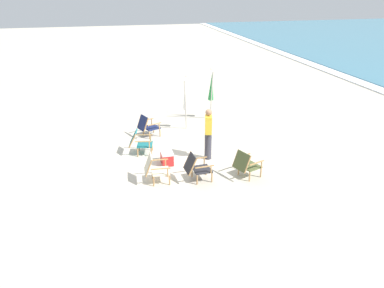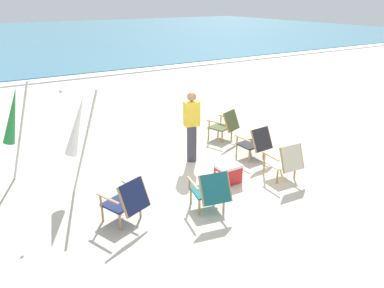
# 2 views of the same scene
# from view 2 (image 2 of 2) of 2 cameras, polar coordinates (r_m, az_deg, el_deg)

# --- Properties ---
(ground_plane) EXTENTS (80.00, 80.00, 0.00)m
(ground_plane) POSITION_cam_2_polar(r_m,az_deg,el_deg) (7.55, 0.03, -6.60)
(ground_plane) COLOR beige
(sea) EXTENTS (80.00, 40.00, 0.10)m
(sea) POSITION_cam_2_polar(r_m,az_deg,el_deg) (38.37, -27.21, 14.14)
(sea) COLOR teal
(sea) RESTS_ON ground
(surf_band) EXTENTS (80.00, 1.10, 0.06)m
(surf_band) POSITION_cam_2_polar(r_m,az_deg,el_deg) (18.44, -20.42, 9.26)
(surf_band) COLOR white
(surf_band) RESTS_ON ground
(beach_chair_front_right) EXTENTS (0.63, 0.76, 0.80)m
(beach_chair_front_right) POSITION_cam_2_polar(r_m,az_deg,el_deg) (8.76, 9.66, 0.28)
(beach_chair_front_right) COLOR #28282D
(beach_chair_front_right) RESTS_ON ground
(beach_chair_back_left) EXTENTS (0.79, 0.86, 0.81)m
(beach_chair_back_left) POSITION_cam_2_polar(r_m,az_deg,el_deg) (6.35, -9.92, -8.43)
(beach_chair_back_left) COLOR #19234C
(beach_chair_back_left) RESTS_ON ground
(beach_chair_back_right) EXTENTS (0.71, 0.84, 0.79)m
(beach_chair_back_right) POSITION_cam_2_polar(r_m,az_deg,el_deg) (6.58, 2.88, -7.00)
(beach_chair_back_right) COLOR #196066
(beach_chair_back_right) RESTS_ON ground
(beach_chair_front_left) EXTENTS (0.63, 0.72, 0.81)m
(beach_chair_front_left) POSITION_cam_2_polar(r_m,az_deg,el_deg) (7.89, 14.02, -2.51)
(beach_chair_front_left) COLOR beige
(beach_chair_front_left) RESTS_ON ground
(beach_chair_mid_center) EXTENTS (0.78, 0.85, 0.81)m
(beach_chair_mid_center) POSITION_cam_2_polar(r_m,az_deg,el_deg) (9.87, 5.09, 3.01)
(beach_chair_mid_center) COLOR #515B33
(beach_chair_mid_center) RESTS_ON ground
(umbrella_furled_white) EXTENTS (0.72, 0.38, 2.04)m
(umbrella_furled_white) POSITION_cam_2_polar(r_m,az_deg,el_deg) (7.19, -17.09, 2.51)
(umbrella_furled_white) COLOR #B7B2A8
(umbrella_furled_white) RESTS_ON ground
(umbrella_furled_green) EXTENTS (0.66, 0.30, 2.06)m
(umbrella_furled_green) POSITION_cam_2_polar(r_m,az_deg,el_deg) (8.22, -25.65, 3.75)
(umbrella_furled_green) COLOR #B7B2A8
(umbrella_furled_green) RESTS_ON ground
(person_near_chairs) EXTENTS (0.38, 0.28, 1.63)m
(person_near_chairs) POSITION_cam_2_polar(r_m,az_deg,el_deg) (8.41, -0.05, 2.68)
(person_near_chairs) COLOR #383842
(person_near_chairs) RESTS_ON ground
(cooler_box) EXTENTS (0.49, 0.35, 0.40)m
(cooler_box) POSITION_cam_2_polar(r_m,az_deg,el_deg) (7.68, 5.52, -4.50)
(cooler_box) COLOR red
(cooler_box) RESTS_ON ground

